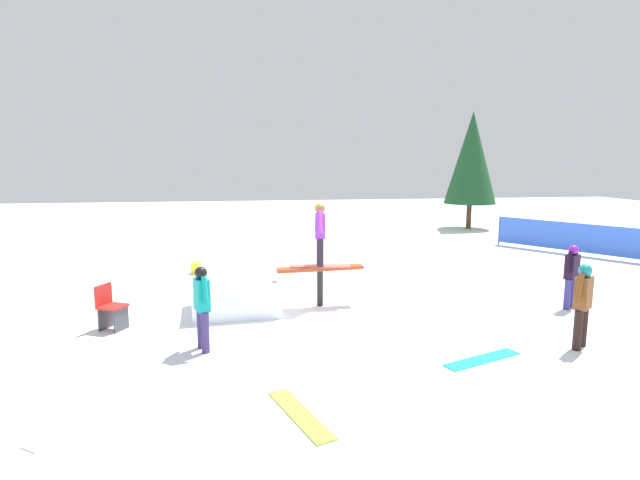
# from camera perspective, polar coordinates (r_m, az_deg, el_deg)

# --- Properties ---
(ground_plane) EXTENTS (60.00, 60.00, 0.00)m
(ground_plane) POSITION_cam_1_polar(r_m,az_deg,el_deg) (11.31, 0.00, -7.51)
(ground_plane) COLOR white
(rail_feature) EXTENTS (1.97, 0.44, 0.90)m
(rail_feature) POSITION_cam_1_polar(r_m,az_deg,el_deg) (11.12, 0.00, -3.87)
(rail_feature) COLOR black
(rail_feature) RESTS_ON ground
(snow_kicker_ramp) EXTENTS (1.92, 1.64, 0.62)m
(snow_kicker_ramp) POSITION_cam_1_polar(r_m,az_deg,el_deg) (10.97, -9.63, -6.50)
(snow_kicker_ramp) COLOR white
(snow_kicker_ramp) RESTS_ON ground
(main_rider_on_rail) EXTENTS (1.37, 0.76, 1.42)m
(main_rider_on_rail) POSITION_cam_1_polar(r_m,az_deg,el_deg) (10.96, 0.00, 0.60)
(main_rider_on_rail) COLOR #E45E4D
(main_rider_on_rail) RESTS_ON rail_feature
(bystander_black) EXTENTS (0.58, 0.40, 1.42)m
(bystander_black) POSITION_cam_1_polar(r_m,az_deg,el_deg) (12.23, 26.81, -3.39)
(bystander_black) COLOR navy
(bystander_black) RESTS_ON ground
(bystander_brown) EXTENTS (0.58, 0.47, 1.49)m
(bystander_brown) POSITION_cam_1_polar(r_m,az_deg,el_deg) (9.73, 27.82, -6.22)
(bystander_brown) COLOR black
(bystander_brown) RESTS_ON ground
(bystander_teal) EXTENTS (0.30, 0.59, 1.47)m
(bystander_teal) POSITION_cam_1_polar(r_m,az_deg,el_deg) (8.76, -13.33, -7.10)
(bystander_teal) COLOR #3D3067
(bystander_teal) RESTS_ON ground
(loose_snowboard_cyan) EXTENTS (1.48, 0.78, 0.02)m
(loose_snowboard_cyan) POSITION_cam_1_polar(r_m,az_deg,el_deg) (8.80, 18.07, -12.83)
(loose_snowboard_cyan) COLOR #1CC4C2
(loose_snowboard_cyan) RESTS_ON ground
(loose_snowboard_lime) EXTENTS (0.76, 1.48, 0.02)m
(loose_snowboard_lime) POSITION_cam_1_polar(r_m,az_deg,el_deg) (6.77, -2.29, -19.29)
(loose_snowboard_lime) COLOR #98D53D
(loose_snowboard_lime) RESTS_ON ground
(loose_snowboard_white) EXTENTS (1.01, 1.27, 0.02)m
(loose_snowboard_white) POSITION_cam_1_polar(r_m,az_deg,el_deg) (7.24, -25.75, -18.23)
(loose_snowboard_white) COLOR white
(loose_snowboard_white) RESTS_ON ground
(folding_chair) EXTENTS (0.59, 0.59, 0.88)m
(folding_chair) POSITION_cam_1_polar(r_m,az_deg,el_deg) (10.48, -22.82, -7.23)
(folding_chair) COLOR #3F3F44
(folding_chair) RESTS_ON ground
(backpack_on_snow) EXTENTS (0.27, 0.33, 0.34)m
(backpack_on_snow) POSITION_cam_1_polar(r_m,az_deg,el_deg) (14.83, -13.98, -3.10)
(backpack_on_snow) COLOR yellow
(backpack_on_snow) RESTS_ON ground
(safety_fence) EXTENTS (3.12, 4.57, 1.10)m
(safety_fence) POSITION_cam_1_polar(r_m,az_deg,el_deg) (19.41, 26.93, 0.30)
(safety_fence) COLOR blue
(safety_fence) RESTS_ON ground
(pine_tree_near) EXTENTS (2.41, 2.41, 5.49)m
(pine_tree_near) POSITION_cam_1_polar(r_m,az_deg,el_deg) (24.80, 16.93, 8.94)
(pine_tree_near) COLOR #4C331E
(pine_tree_near) RESTS_ON ground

